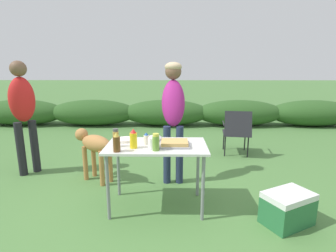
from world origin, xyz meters
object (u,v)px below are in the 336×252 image
Objects in this scene: folding_table at (157,151)px; dog at (94,146)px; relish_jar at (156,142)px; spice_jar at (116,138)px; paper_cup_stack at (152,143)px; mustard_bottle at (133,139)px; mayo_bottle at (146,139)px; standing_person_in_dark_puffer at (23,107)px; mixing_bowl at (154,138)px; cooler_box at (288,208)px; standing_person_in_navy_coat at (173,106)px; plate_stack at (125,140)px; food_tray at (175,143)px; beer_bottle at (117,143)px; camp_chair_green_behind_table at (237,130)px.

dog is at bearing 141.76° from folding_table.
spice_jar reaches higher than relish_jar.
paper_cup_stack is 0.09m from relish_jar.
mayo_bottle is at bearing 45.67° from mustard_bottle.
folding_table is at bearing -94.15° from dog.
spice_jar is 0.20m from mustard_bottle.
dog is (1.07, -0.23, -0.50)m from standing_person_in_dark_puffer.
mixing_bowl is 0.33× the size of cooler_box.
standing_person_in_navy_coat reaches higher than cooler_box.
spice_jar is at bearing -104.89° from plate_stack.
mayo_bottle is (-0.31, 0.04, 0.04)m from food_tray.
spice_jar is at bearing 171.93° from paper_cup_stack.
standing_person_in_navy_coat is 1.83m from cooler_box.
paper_cup_stack reaches higher than dog.
beer_bottle is at bearing -75.65° from spice_jar.
cooler_box is (1.58, -0.21, -0.67)m from mustard_bottle.
standing_person_in_navy_coat is (0.61, 0.84, 0.23)m from spice_jar.
beer_bottle is at bearing -120.34° from standing_person_in_navy_coat.
dog is (-0.80, 0.71, -0.30)m from mayo_bottle.
standing_person_in_navy_coat is at bearing 60.48° from beer_bottle.
food_tray is 1.84× the size of relish_jar.
beer_bottle is 0.35× the size of cooler_box.
dog is (-0.91, 0.72, -0.16)m from folding_table.
dog is at bearing 118.73° from beer_bottle.
cooler_box is (0.01, -2.16, -0.30)m from camp_chair_green_behind_table.
food_tray is 0.85m from standing_person_in_navy_coat.
paper_cup_stack is at bearing -8.07° from spice_jar.
mustard_bottle is (0.19, -0.04, 0.00)m from spice_jar.
folding_table is 8.03× the size of mayo_bottle.
mixing_bowl is 0.17m from mayo_bottle.
spice_jar is 0.12× the size of standing_person_in_navy_coat.
standing_person_in_navy_coat is 2.87× the size of cooler_box.
cooler_box is at bearing -15.47° from plate_stack.
paper_cup_stack is 1.54m from cooler_box.
mustard_bottle reaches higher than camp_chair_green_behind_table.
spice_jar reaches higher than plate_stack.
folding_table is at bearing 170.63° from food_tray.
standing_person_in_navy_coat is (0.19, 0.77, 0.40)m from folding_table.
relish_jar is 0.11× the size of standing_person_in_navy_coat.
relish_jar reaches higher than cooler_box.
paper_cup_stack is at bearing -4.36° from mustard_bottle.
beer_bottle reaches higher than spice_jar.
plate_stack is at bearing -43.02° from cooler_box.
beer_bottle is 1.14m from dog.
plate_stack is 0.40m from beer_bottle.
cooler_box is at bearing -44.05° from standing_person_in_navy_coat.
dog is (-0.87, 0.85, -0.29)m from paper_cup_stack.
relish_jar is at bearing -60.27° from mayo_bottle.
standing_person_in_dark_puffer is at bearing 174.44° from standing_person_in_navy_coat.
spice_jar is 0.35× the size of cooler_box.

